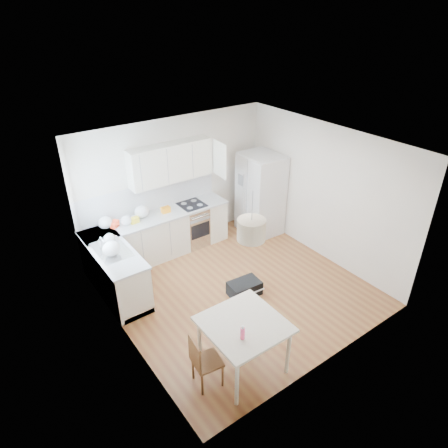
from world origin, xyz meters
The scene contains 29 objects.
floor centered at (0.00, 0.00, 0.00)m, with size 4.20×4.20×0.00m, color brown.
ceiling centered at (0.00, 0.00, 2.70)m, with size 4.20×4.20×0.00m, color white.
wall_back centered at (0.00, 2.10, 1.35)m, with size 4.20×4.20×0.00m, color white.
wall_left centered at (-2.10, 0.00, 1.35)m, with size 4.20×4.20×0.00m, color white.
wall_right centered at (2.10, 0.00, 1.35)m, with size 4.20×4.20×0.00m, color white.
window_glassblock centered at (-2.09, 1.15, 1.75)m, with size 0.02×1.00×1.00m, color #BFE0F9.
cabinets_back centered at (-0.60, 1.80, 0.44)m, with size 3.00×0.60×0.88m, color silver.
cabinets_left centered at (-1.80, 1.20, 0.44)m, with size 0.60×1.80×0.88m, color silver.
counter_back centered at (-0.60, 1.80, 0.90)m, with size 3.02×0.64×0.04m, color #A9ACAE.
counter_left centered at (-1.80, 1.20, 0.90)m, with size 0.64×1.82×0.04m, color #A9ACAE.
backsplash_back centered at (-0.60, 2.09, 1.21)m, with size 3.00×0.01×0.58m, color white.
backsplash_left centered at (-2.09, 1.20, 1.21)m, with size 0.01×1.80×0.58m, color white.
upper_cabinets centered at (-0.15, 1.94, 1.88)m, with size 1.70×0.32×0.75m, color silver.
range_oven centered at (0.20, 1.80, 0.44)m, with size 0.50×0.61×0.88m, color silver, non-canonical shape.
sink centered at (-1.80, 1.15, 0.92)m, with size 0.50×0.80×0.16m, color silver, non-canonical shape.
refrigerator centered at (1.73, 1.40, 0.90)m, with size 0.86×0.90×1.80m, color silver, non-canonical shape.
dining_table centered at (-1.01, -1.47, 0.73)m, with size 1.05×1.05×0.83m.
dining_chair centered at (-1.57, -1.40, 0.42)m, with size 0.35×0.35×0.84m, color #503318, non-canonical shape.
drink_bottle centered at (-1.20, -1.67, 0.93)m, with size 0.06×0.06×0.21m, color #EE4276.
gym_bag centered at (0.02, -0.21, 0.13)m, with size 0.56×0.37×0.26m, color black.
pendant_lamp centered at (-0.86, -1.37, 2.18)m, with size 0.35×0.35×0.27m, color beige.
grocery_bag_a centered at (-1.60, 1.90, 1.04)m, with size 0.26×0.22×0.23m, color white.
grocery_bag_b centered at (-1.24, 1.80, 1.01)m, with size 0.21×0.18×0.19m, color white.
grocery_bag_c centered at (-0.87, 1.90, 1.05)m, with size 0.28×0.24×0.25m, color white.
grocery_bag_d centered at (-1.73, 1.38, 1.01)m, with size 0.20×0.17×0.18m, color white.
grocery_bag_e centered at (-1.85, 0.98, 1.05)m, with size 0.29×0.24×0.26m, color white.
snack_orange centered at (-0.40, 1.82, 0.98)m, with size 0.17×0.11×0.12m, color orange.
snack_yellow centered at (-1.08, 1.79, 0.98)m, with size 0.16×0.10×0.11m, color gold.
snack_red centered at (-1.45, 1.86, 0.98)m, with size 0.17×0.11×0.12m, color red.
Camera 1 is at (-3.57, -4.56, 4.61)m, focal length 32.00 mm.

